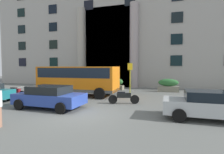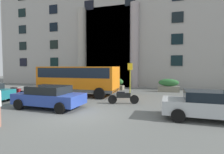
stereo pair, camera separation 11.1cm
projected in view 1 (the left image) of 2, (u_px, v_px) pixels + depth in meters
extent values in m
cube|color=#5A5C59|center=(81.00, 115.00, 9.28)|extent=(80.00, 64.00, 0.12)
cube|color=#9B9793|center=(136.00, 34.00, 25.59)|extent=(40.28, 9.00, 14.56)
cube|color=black|center=(107.00, 47.00, 22.31)|extent=(5.90, 0.12, 10.07)
cylinder|color=#9E978E|center=(81.00, 47.00, 23.01)|extent=(1.03, 1.03, 10.07)
cylinder|color=#A09395|center=(134.00, 46.00, 21.01)|extent=(1.03, 1.03, 10.07)
cube|color=black|center=(22.00, 62.00, 26.15)|extent=(1.25, 0.08, 1.19)
cube|color=black|center=(54.00, 62.00, 24.60)|extent=(1.25, 0.08, 1.19)
cube|color=black|center=(176.00, 61.00, 19.93)|extent=(1.25, 0.08, 1.19)
cube|color=black|center=(22.00, 46.00, 26.02)|extent=(1.25, 0.08, 1.19)
cube|color=black|center=(53.00, 44.00, 24.46)|extent=(1.25, 0.08, 1.19)
cube|color=black|center=(177.00, 39.00, 19.79)|extent=(1.25, 0.08, 1.19)
cube|color=black|center=(21.00, 29.00, 25.88)|extent=(1.25, 0.08, 1.19)
cube|color=black|center=(53.00, 27.00, 24.32)|extent=(1.25, 0.08, 1.19)
cube|color=black|center=(177.00, 17.00, 19.65)|extent=(1.25, 0.08, 1.19)
cube|color=black|center=(21.00, 13.00, 25.74)|extent=(1.25, 0.08, 1.19)
cube|color=black|center=(53.00, 9.00, 24.19)|extent=(1.25, 0.08, 1.19)
cube|color=black|center=(89.00, 5.00, 22.63)|extent=(1.25, 0.08, 1.19)
cube|color=black|center=(130.00, 1.00, 21.07)|extent=(1.25, 0.08, 1.19)
cube|color=orange|center=(78.00, 79.00, 15.33)|extent=(6.88, 2.49, 2.07)
cube|color=black|center=(78.00, 72.00, 15.30)|extent=(6.47, 2.51, 0.81)
cube|color=black|center=(116.00, 75.00, 14.39)|extent=(0.09, 1.99, 1.01)
cube|color=#4D4E4C|center=(78.00, 89.00, 15.38)|extent=(6.88, 2.53, 0.24)
cylinder|color=black|center=(109.00, 90.00, 15.87)|extent=(0.90, 0.30, 0.90)
cylinder|color=black|center=(100.00, 93.00, 13.59)|extent=(0.90, 0.30, 0.90)
cylinder|color=black|center=(62.00, 88.00, 17.18)|extent=(0.90, 0.30, 0.90)
cylinder|color=black|center=(46.00, 91.00, 14.90)|extent=(0.90, 0.30, 0.90)
cylinder|color=#939912|center=(130.00, 79.00, 15.82)|extent=(0.08, 0.08, 2.78)
cube|color=yellow|center=(130.00, 67.00, 15.73)|extent=(0.44, 0.03, 0.60)
cube|color=#716A57|center=(116.00, 88.00, 19.42)|extent=(1.74, 0.95, 0.46)
ellipsoid|color=#295D2A|center=(116.00, 82.00, 19.38)|extent=(1.67, 0.85, 0.82)
cube|color=slate|center=(168.00, 89.00, 17.75)|extent=(2.05, 0.70, 0.56)
ellipsoid|color=#2B6531|center=(168.00, 83.00, 17.72)|extent=(1.97, 0.63, 0.74)
cube|color=#6F5F58|center=(83.00, 86.00, 20.32)|extent=(1.91, 0.91, 0.60)
ellipsoid|color=#2A5429|center=(83.00, 80.00, 20.28)|extent=(1.83, 0.82, 0.71)
cube|color=slate|center=(58.00, 85.00, 21.61)|extent=(1.59, 0.71, 0.50)
ellipsoid|color=#1A4C28|center=(58.00, 79.00, 21.56)|extent=(1.53, 0.64, 0.95)
cylinder|color=black|center=(9.00, 96.00, 13.10)|extent=(0.63, 0.25, 0.62)
cube|color=#28419C|center=(50.00, 99.00, 10.67)|extent=(4.18, 1.98, 0.63)
cube|color=black|center=(50.00, 90.00, 10.63)|extent=(2.27, 1.71, 0.46)
cylinder|color=black|center=(78.00, 102.00, 11.13)|extent=(0.62, 0.21, 0.62)
cylinder|color=black|center=(61.00, 108.00, 9.35)|extent=(0.62, 0.21, 0.62)
cylinder|color=black|center=(41.00, 99.00, 12.01)|extent=(0.62, 0.21, 0.62)
cylinder|color=black|center=(19.00, 105.00, 10.23)|extent=(0.62, 0.21, 0.62)
cube|color=#B1B5B9|center=(212.00, 107.00, 8.29)|extent=(4.46, 1.82, 0.64)
cube|color=black|center=(213.00, 96.00, 8.26)|extent=(2.41, 1.59, 0.45)
cylinder|color=black|center=(177.00, 107.00, 9.60)|extent=(0.62, 0.21, 0.62)
cylinder|color=black|center=(179.00, 116.00, 7.91)|extent=(0.62, 0.21, 0.62)
cylinder|color=black|center=(22.00, 94.00, 14.06)|extent=(0.60, 0.13, 0.60)
cylinder|color=black|center=(9.00, 94.00, 14.55)|extent=(0.61, 0.15, 0.60)
cube|color=maroon|center=(15.00, 91.00, 14.29)|extent=(0.95, 0.29, 0.32)
cube|color=black|center=(13.00, 88.00, 14.34)|extent=(0.53, 0.23, 0.12)
cylinder|color=#A5A5A8|center=(21.00, 87.00, 14.06)|extent=(0.06, 0.55, 0.03)
cylinder|color=black|center=(135.00, 99.00, 11.91)|extent=(0.60, 0.27, 0.60)
cylinder|color=black|center=(113.00, 99.00, 11.90)|extent=(0.61, 0.29, 0.60)
cube|color=black|center=(124.00, 95.00, 11.89)|extent=(0.98, 0.51, 0.32)
cube|color=black|center=(121.00, 93.00, 11.88)|extent=(0.56, 0.34, 0.12)
cylinder|color=#A5A5A8|center=(133.00, 91.00, 11.87)|extent=(0.19, 0.53, 0.03)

